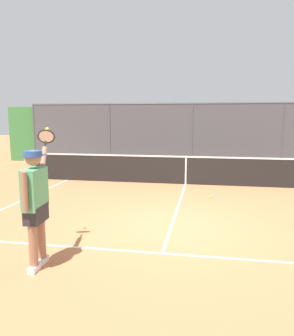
% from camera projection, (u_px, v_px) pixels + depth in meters
% --- Properties ---
extents(ground_plane, '(60.00, 60.00, 0.00)m').
position_uv_depth(ground_plane, '(172.00, 226.00, 7.02)').
color(ground_plane, '#B76B42').
extents(court_line_markings, '(8.57, 10.70, 0.01)m').
position_uv_depth(court_line_markings, '(160.00, 261.00, 5.34)').
color(court_line_markings, white).
rests_on(court_line_markings, ground).
extents(fence_backdrop, '(18.56, 1.37, 2.88)m').
position_uv_depth(fence_backdrop, '(193.00, 136.00, 15.85)').
color(fence_backdrop, '#474C51').
rests_on(fence_backdrop, ground).
extents(tennis_net, '(11.02, 0.09, 1.07)m').
position_uv_depth(tennis_net, '(186.00, 170.00, 11.25)').
color(tennis_net, '#2D2D2D').
rests_on(tennis_net, ground).
extents(tennis_player, '(0.54, 1.44, 2.09)m').
position_uv_depth(tennis_player, '(35.00, 199.00, 4.98)').
color(tennis_player, silver).
rests_on(tennis_player, ground).
extents(tennis_ball_near_baseline, '(0.07, 0.07, 0.07)m').
position_uv_depth(tennis_ball_near_baseline, '(211.00, 197.00, 9.43)').
color(tennis_ball_near_baseline, '#CCDB33').
rests_on(tennis_ball_near_baseline, ground).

